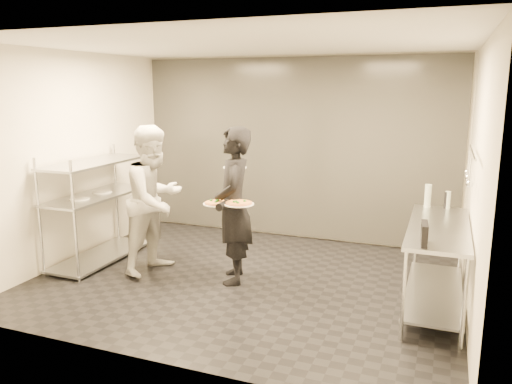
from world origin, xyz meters
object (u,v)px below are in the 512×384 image
at_px(pizza_plate_near, 217,203).
at_px(waiter, 234,206).
at_px(pos_monitor, 424,234).
at_px(bottle_green, 428,196).
at_px(bottle_clear, 448,200).
at_px(bottle_dark, 447,200).
at_px(pizza_plate_far, 239,203).
at_px(prep_counter, 437,252).
at_px(chef, 155,200).
at_px(salad_plate, 235,166).
at_px(pass_rack, 98,205).

bearing_deg(pizza_plate_near, waiter, 50.55).
xyz_separation_m(pizza_plate_near, pos_monitor, (2.33, -0.51, 0.02)).
xyz_separation_m(pos_monitor, bottle_green, (-0.03, 1.52, 0.04)).
distance_m(waiter, bottle_clear, 2.53).
xyz_separation_m(bottle_green, bottle_dark, (0.22, 0.00, -0.04)).
relative_size(pizza_plate_far, pos_monitor, 1.25).
bearing_deg(prep_counter, pizza_plate_far, -173.71).
distance_m(prep_counter, pizza_plate_far, 2.21).
relative_size(chef, salad_plate, 6.44).
relative_size(prep_counter, waiter, 0.96).
distance_m(prep_counter, bottle_green, 0.92).
bearing_deg(chef, bottle_clear, -64.59).
bearing_deg(salad_plate, pizza_plate_far, -62.24).
xyz_separation_m(pizza_plate_far, pos_monitor, (2.04, -0.48, -0.01)).
bearing_deg(pizza_plate_near, salad_plate, 85.96).
bearing_deg(bottle_dark, pos_monitor, -96.84).
xyz_separation_m(pass_rack, bottle_clear, (4.40, 0.80, 0.26)).
xyz_separation_m(prep_counter, pos_monitor, (-0.12, -0.72, 0.39)).
distance_m(prep_counter, pizza_plate_near, 2.49).
relative_size(pass_rack, bottle_green, 5.75).
xyz_separation_m(chef, pos_monitor, (3.26, -0.65, 0.08)).
relative_size(waiter, pos_monitor, 6.77).
relative_size(pizza_plate_far, salad_plate, 1.19).
bearing_deg(salad_plate, chef, -160.99).
bearing_deg(prep_counter, salad_plate, 173.94).
bearing_deg(bottle_clear, chef, -165.78).
bearing_deg(bottle_dark, prep_counter, -94.45).
relative_size(prep_counter, chef, 0.96).
distance_m(pass_rack, pizza_plate_near, 1.90).
bearing_deg(bottle_dark, bottle_green, 180.00).
relative_size(chef, pizza_plate_near, 5.93).
distance_m(salad_plate, bottle_dark, 2.56).
bearing_deg(pizza_plate_far, pos_monitor, -13.30).
bearing_deg(bottle_green, pass_rack, -169.12).
bearing_deg(pizza_plate_near, bottle_green, 23.78).
bearing_deg(pass_rack, pizza_plate_near, -6.41).
relative_size(waiter, pizza_plate_far, 5.42).
distance_m(chef, salad_plate, 1.11).
bearing_deg(bottle_green, bottle_dark, 0.00).
bearing_deg(bottle_green, prep_counter, -79.19).
bearing_deg(bottle_dark, bottle_clear, 0.00).
distance_m(pass_rack, waiter, 2.03).
relative_size(pizza_plate_near, pos_monitor, 1.14).
height_order(pass_rack, pizza_plate_far, pass_rack).
bearing_deg(waiter, pos_monitor, 50.71).
bearing_deg(waiter, pizza_plate_far, 15.56).
height_order(waiter, salad_plate, waiter).
relative_size(waiter, bottle_dark, 9.19).
relative_size(waiter, bottle_clear, 8.94).
xyz_separation_m(waiter, salad_plate, (-0.11, 0.30, 0.43)).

